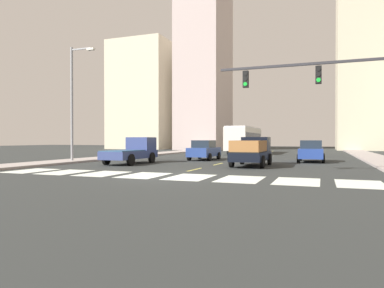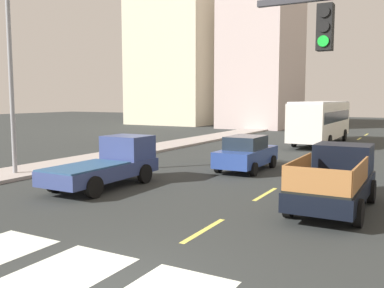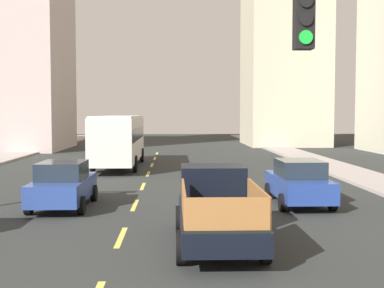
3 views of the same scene
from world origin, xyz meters
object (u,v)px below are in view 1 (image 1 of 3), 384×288
at_px(streetlight_left, 74,99).
at_px(traffic_signal_gantry, 344,87).
at_px(pickup_dark, 133,151).
at_px(sedan_mid, 311,151).
at_px(pickup_stakebed, 253,152).
at_px(sedan_near_right, 204,150).
at_px(city_bus, 244,138).

bearing_deg(streetlight_left, traffic_signal_gantry, -13.94).
height_order(traffic_signal_gantry, streetlight_left, streetlight_left).
xyz_separation_m(pickup_dark, sedan_mid, (12.39, 6.48, -0.06)).
distance_m(pickup_dark, sedan_mid, 13.98).
bearing_deg(streetlight_left, sedan_mid, 21.71).
xyz_separation_m(pickup_stakebed, sedan_near_right, (-5.24, 5.26, -0.08)).
bearing_deg(sedan_near_right, sedan_mid, 2.53).
distance_m(sedan_near_right, traffic_signal_gantry, 15.90).
relative_size(pickup_stakebed, city_bus, 0.48).
xyz_separation_m(city_bus, streetlight_left, (-9.14, -20.79, 3.02)).
xyz_separation_m(pickup_stakebed, city_bus, (-4.68, 19.44, 1.02)).
height_order(pickup_stakebed, city_bus, city_bus).
distance_m(sedan_mid, traffic_signal_gantry, 12.30).
xyz_separation_m(city_bus, traffic_signal_gantry, (10.06, -25.55, 2.24)).
bearing_deg(city_bus, pickup_dark, -99.36).
relative_size(sedan_mid, traffic_signal_gantry, 0.50).
xyz_separation_m(pickup_stakebed, pickup_dark, (-8.76, -0.88, -0.02)).
bearing_deg(pickup_dark, sedan_mid, 24.52).
bearing_deg(city_bus, pickup_stakebed, -74.48).
height_order(sedan_mid, streetlight_left, streetlight_left).
height_order(pickup_stakebed, streetlight_left, streetlight_left).
bearing_deg(city_bus, traffic_signal_gantry, -66.54).
xyz_separation_m(pickup_dark, traffic_signal_gantry, (14.13, -5.23, 3.27)).
relative_size(sedan_mid, sedan_near_right, 1.00).
bearing_deg(city_bus, sedan_near_right, -90.25).
xyz_separation_m(pickup_stakebed, streetlight_left, (-13.82, -1.34, 4.03)).
distance_m(city_bus, sedan_mid, 16.18).
distance_m(sedan_mid, streetlight_left, 19.23).
height_order(pickup_dark, sedan_mid, pickup_dark).
bearing_deg(streetlight_left, pickup_stakebed, 5.54).
relative_size(pickup_stakebed, pickup_dark, 1.00).
relative_size(pickup_stakebed, sedan_mid, 1.18).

